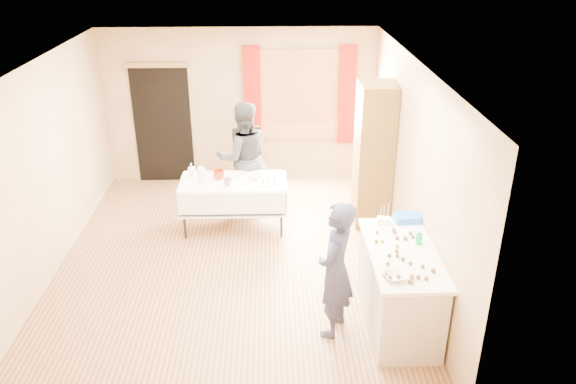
{
  "coord_description": "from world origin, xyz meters",
  "views": [
    {
      "loc": [
        0.52,
        -6.38,
        3.96
      ],
      "look_at": [
        0.73,
        0.0,
        0.99
      ],
      "focal_mm": 35.0,
      "sensor_mm": 36.0,
      "label": 1
    }
  ],
  "objects_px": {
    "woman": "(243,157)",
    "girl": "(336,270)",
    "cabinet": "(374,156)",
    "chair": "(250,176)",
    "party_table": "(234,200)",
    "counter": "(399,287)"
  },
  "relations": [
    {
      "from": "counter",
      "to": "chair",
      "type": "bearing_deg",
      "value": 116.78
    },
    {
      "from": "party_table",
      "to": "girl",
      "type": "relative_size",
      "value": 0.99
    },
    {
      "from": "counter",
      "to": "woman",
      "type": "bearing_deg",
      "value": 121.71
    },
    {
      "from": "chair",
      "to": "woman",
      "type": "xyz_separation_m",
      "value": [
        -0.08,
        -0.5,
        0.52
      ]
    },
    {
      "from": "cabinet",
      "to": "woman",
      "type": "distance_m",
      "value": 1.96
    },
    {
      "from": "counter",
      "to": "party_table",
      "type": "height_order",
      "value": "counter"
    },
    {
      "from": "party_table",
      "to": "woman",
      "type": "height_order",
      "value": "woman"
    },
    {
      "from": "counter",
      "to": "girl",
      "type": "distance_m",
      "value": 0.79
    },
    {
      "from": "party_table",
      "to": "chair",
      "type": "xyz_separation_m",
      "value": [
        0.2,
        1.13,
        -0.11
      ]
    },
    {
      "from": "woman",
      "to": "counter",
      "type": "bearing_deg",
      "value": 108.0
    },
    {
      "from": "girl",
      "to": "woman",
      "type": "height_order",
      "value": "woman"
    },
    {
      "from": "woman",
      "to": "girl",
      "type": "bearing_deg",
      "value": 95.88
    },
    {
      "from": "girl",
      "to": "woman",
      "type": "distance_m",
      "value": 3.21
    },
    {
      "from": "counter",
      "to": "chair",
      "type": "distance_m",
      "value": 3.81
    },
    {
      "from": "chair",
      "to": "party_table",
      "type": "bearing_deg",
      "value": -116.42
    },
    {
      "from": "party_table",
      "to": "chair",
      "type": "relative_size",
      "value": 1.38
    },
    {
      "from": "counter",
      "to": "chair",
      "type": "xyz_separation_m",
      "value": [
        -1.72,
        3.4,
        -0.12
      ]
    },
    {
      "from": "counter",
      "to": "party_table",
      "type": "relative_size",
      "value": 0.99
    },
    {
      "from": "counter",
      "to": "woman",
      "type": "height_order",
      "value": "woman"
    },
    {
      "from": "party_table",
      "to": "girl",
      "type": "bearing_deg",
      "value": -63.03
    },
    {
      "from": "chair",
      "to": "girl",
      "type": "bearing_deg",
      "value": -90.31
    },
    {
      "from": "cabinet",
      "to": "woman",
      "type": "xyz_separation_m",
      "value": [
        -1.89,
        0.48,
        -0.19
      ]
    }
  ]
}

